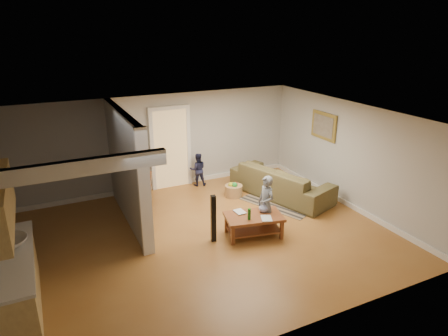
{
  "coord_description": "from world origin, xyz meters",
  "views": [
    {
      "loc": [
        -2.78,
        -6.73,
        4.16
      ],
      "look_at": [
        0.88,
        0.89,
        1.1
      ],
      "focal_mm": 32.0,
      "sensor_mm": 36.0,
      "label": 1
    }
  ],
  "objects_px": {
    "sofa": "(281,196)",
    "speaker_left": "(213,219)",
    "child": "(265,229)",
    "speaker_right": "(140,188)",
    "coffee_table": "(254,220)",
    "tv_console": "(143,182)",
    "toddler": "(198,185)",
    "toy_basket": "(234,190)"
  },
  "relations": [
    {
      "from": "coffee_table",
      "to": "toddler",
      "type": "height_order",
      "value": "coffee_table"
    },
    {
      "from": "speaker_left",
      "to": "toddler",
      "type": "distance_m",
      "value": 3.06
    },
    {
      "from": "toddler",
      "to": "speaker_left",
      "type": "bearing_deg",
      "value": 89.53
    },
    {
      "from": "coffee_table",
      "to": "speaker_right",
      "type": "distance_m",
      "value": 3.05
    },
    {
      "from": "coffee_table",
      "to": "speaker_left",
      "type": "distance_m",
      "value": 0.89
    },
    {
      "from": "sofa",
      "to": "toy_basket",
      "type": "bearing_deg",
      "value": 46.49
    },
    {
      "from": "tv_console",
      "to": "coffee_table",
      "type": "bearing_deg",
      "value": -35.39
    },
    {
      "from": "speaker_right",
      "to": "child",
      "type": "height_order",
      "value": "speaker_right"
    },
    {
      "from": "tv_console",
      "to": "child",
      "type": "bearing_deg",
      "value": -29.18
    },
    {
      "from": "child",
      "to": "toy_basket",
      "type": "bearing_deg",
      "value": 167.67
    },
    {
      "from": "tv_console",
      "to": "toddler",
      "type": "xyz_separation_m",
      "value": [
        1.7,
        0.75,
        -0.65
      ]
    },
    {
      "from": "speaker_right",
      "to": "child",
      "type": "bearing_deg",
      "value": -37.12
    },
    {
      "from": "speaker_left",
      "to": "tv_console",
      "type": "bearing_deg",
      "value": 122.99
    },
    {
      "from": "speaker_left",
      "to": "child",
      "type": "xyz_separation_m",
      "value": [
        1.19,
        -0.04,
        -0.5
      ]
    },
    {
      "from": "speaker_left",
      "to": "speaker_right",
      "type": "distance_m",
      "value": 2.52
    },
    {
      "from": "speaker_left",
      "to": "child",
      "type": "relative_size",
      "value": 0.82
    },
    {
      "from": "speaker_left",
      "to": "speaker_right",
      "type": "xyz_separation_m",
      "value": [
        -0.87,
        2.36,
        -0.06
      ]
    },
    {
      "from": "tv_console",
      "to": "speaker_right",
      "type": "distance_m",
      "value": 0.31
    },
    {
      "from": "sofa",
      "to": "child",
      "type": "relative_size",
      "value": 2.2
    },
    {
      "from": "sofa",
      "to": "tv_console",
      "type": "distance_m",
      "value": 3.5
    },
    {
      "from": "sofa",
      "to": "child",
      "type": "distance_m",
      "value": 1.88
    },
    {
      "from": "sofa",
      "to": "speaker_right",
      "type": "bearing_deg",
      "value": 54.12
    },
    {
      "from": "child",
      "to": "toddler",
      "type": "relative_size",
      "value": 1.33
    },
    {
      "from": "sofa",
      "to": "toddler",
      "type": "height_order",
      "value": "toddler"
    },
    {
      "from": "speaker_right",
      "to": "toddler",
      "type": "distance_m",
      "value": 1.85
    },
    {
      "from": "sofa",
      "to": "speaker_right",
      "type": "relative_size",
      "value": 3.06
    },
    {
      "from": "sofa",
      "to": "speaker_left",
      "type": "xyz_separation_m",
      "value": [
        -2.48,
        -1.32,
        0.5
      ]
    },
    {
      "from": "sofa",
      "to": "toy_basket",
      "type": "relative_size",
      "value": 5.97
    },
    {
      "from": "toy_basket",
      "to": "coffee_table",
      "type": "bearing_deg",
      "value": -104.85
    },
    {
      "from": "child",
      "to": "toddler",
      "type": "height_order",
      "value": "child"
    },
    {
      "from": "speaker_right",
      "to": "child",
      "type": "distance_m",
      "value": 3.2
    },
    {
      "from": "sofa",
      "to": "speaker_right",
      "type": "distance_m",
      "value": 3.54
    },
    {
      "from": "tv_console",
      "to": "sofa",
      "type": "bearing_deg",
      "value": 3.79
    },
    {
      "from": "tv_console",
      "to": "toddler",
      "type": "relative_size",
      "value": 1.33
    },
    {
      "from": "speaker_left",
      "to": "toy_basket",
      "type": "distance_m",
      "value": 2.32
    },
    {
      "from": "coffee_table",
      "to": "toy_basket",
      "type": "bearing_deg",
      "value": 75.15
    },
    {
      "from": "toy_basket",
      "to": "tv_console",
      "type": "bearing_deg",
      "value": 171.88
    },
    {
      "from": "coffee_table",
      "to": "child",
      "type": "relative_size",
      "value": 1.06
    },
    {
      "from": "speaker_right",
      "to": "toy_basket",
      "type": "height_order",
      "value": "speaker_right"
    },
    {
      "from": "toy_basket",
      "to": "child",
      "type": "bearing_deg",
      "value": -95.93
    },
    {
      "from": "coffee_table",
      "to": "toddler",
      "type": "bearing_deg",
      "value": 90.38
    },
    {
      "from": "speaker_left",
      "to": "child",
      "type": "bearing_deg",
      "value": 9.1
    }
  ]
}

